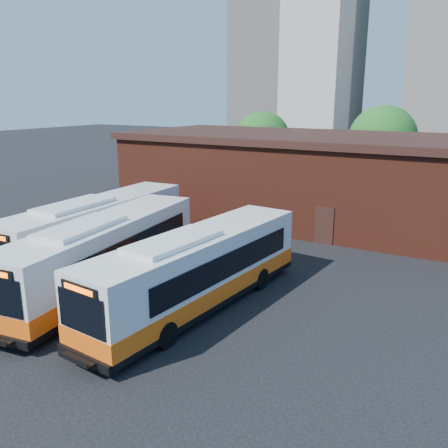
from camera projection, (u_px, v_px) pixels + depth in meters
The scene contains 8 objects.
ground at pixel (147, 319), 19.96m from camera, with size 220.00×220.00×0.00m, color black.
bus_west at pixel (97, 232), 26.77m from camera, with size 3.45×13.60×3.67m.
bus_midwest at pixel (105, 256), 22.74m from camera, with size 4.41×13.50×3.62m.
bus_mideast at pixel (198, 273), 20.72m from camera, with size 3.79×13.19×3.55m.
transit_worker at pixel (142, 316), 18.19m from camera, with size 0.66×0.43×1.80m, color black.
depot_building at pixel (313, 176), 35.85m from camera, with size 28.60×12.60×6.40m.
tree_west at pixel (262, 140), 50.36m from camera, with size 6.00×6.00×7.65m.
tree_mid at pixel (383, 139), 46.13m from camera, with size 6.56×6.56×8.36m.
Camera 1 is at (11.93, -14.17, 9.04)m, focal length 38.00 mm.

